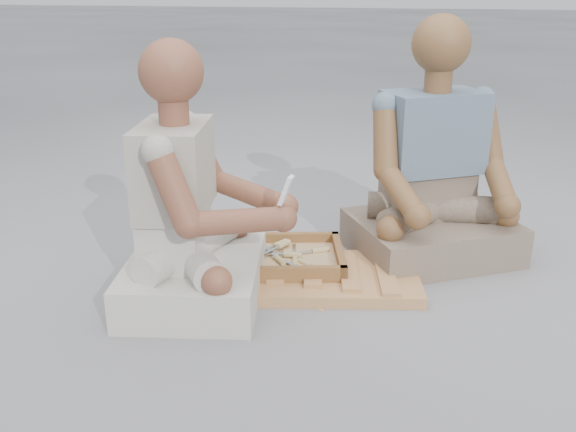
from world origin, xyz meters
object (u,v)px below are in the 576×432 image
(craftsman, at_px, (190,217))
(companion, at_px, (434,180))
(tool_tray, at_px, (284,258))
(carved_panel, at_px, (332,277))

(craftsman, xyz_separation_m, companion, (0.81, 0.63, 0.01))
(tool_tray, distance_m, craftsman, 0.46)
(carved_panel, height_order, companion, companion)
(companion, bearing_deg, tool_tray, 0.13)
(craftsman, distance_m, companion, 1.02)
(companion, bearing_deg, craftsman, 5.53)
(tool_tray, bearing_deg, craftsman, -133.22)
(tool_tray, xyz_separation_m, companion, (0.54, 0.34, 0.26))
(carved_panel, distance_m, craftsman, 0.60)
(carved_panel, height_order, tool_tray, tool_tray)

